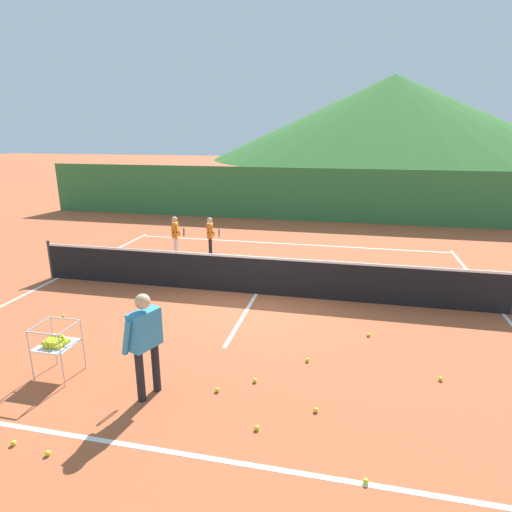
# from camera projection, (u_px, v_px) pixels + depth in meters

# --- Properties ---
(ground_plane) EXTENTS (120.00, 120.00, 0.00)m
(ground_plane) POSITION_uv_depth(u_px,v_px,m) (256.00, 294.00, 10.56)
(ground_plane) COLOR #B25633
(line_baseline_near) EXTENTS (11.21, 0.08, 0.01)m
(line_baseline_near) POSITION_uv_depth(u_px,v_px,m) (163.00, 450.00, 5.37)
(line_baseline_near) COLOR white
(line_baseline_near) RESTS_ON ground
(line_baseline_far) EXTENTS (11.21, 0.08, 0.01)m
(line_baseline_far) POSITION_uv_depth(u_px,v_px,m) (286.00, 244.00, 15.28)
(line_baseline_far) COLOR white
(line_baseline_far) RESTS_ON ground
(line_sideline_west) EXTENTS (0.08, 10.57, 0.01)m
(line_sideline_west) POSITION_uv_depth(u_px,v_px,m) (58.00, 278.00, 11.72)
(line_sideline_west) COLOR white
(line_sideline_west) RESTS_ON ground
(line_sideline_east) EXTENTS (0.08, 10.57, 0.01)m
(line_sideline_east) POSITION_uv_depth(u_px,v_px,m) (503.00, 314.00, 9.41)
(line_sideline_east) COLOR white
(line_sideline_east) RESTS_ON ground
(line_service_center) EXTENTS (0.08, 5.65, 0.01)m
(line_service_center) POSITION_uv_depth(u_px,v_px,m) (256.00, 294.00, 10.56)
(line_service_center) COLOR white
(line_service_center) RESTS_ON ground
(tennis_net) EXTENTS (11.63, 0.08, 1.05)m
(tennis_net) POSITION_uv_depth(u_px,v_px,m) (256.00, 275.00, 10.42)
(tennis_net) COLOR #333338
(tennis_net) RESTS_ON ground
(instructor) EXTENTS (0.48, 0.83, 1.66)m
(instructor) POSITION_uv_depth(u_px,v_px,m) (145.00, 336.00, 6.24)
(instructor) COLOR black
(instructor) RESTS_ON ground
(student_0) EXTENTS (0.53, 0.56, 1.30)m
(student_0) POSITION_uv_depth(u_px,v_px,m) (176.00, 232.00, 13.58)
(student_0) COLOR silver
(student_0) RESTS_ON ground
(student_1) EXTENTS (0.52, 0.55, 1.27)m
(student_1) POSITION_uv_depth(u_px,v_px,m) (210.00, 233.00, 13.55)
(student_1) COLOR black
(student_1) RESTS_ON ground
(ball_cart) EXTENTS (0.58, 0.58, 0.90)m
(ball_cart) POSITION_uv_depth(u_px,v_px,m) (56.00, 342.00, 6.89)
(ball_cart) COLOR #B7B7BC
(ball_cart) RESTS_ON ground
(tennis_ball_0) EXTENTS (0.07, 0.07, 0.07)m
(tennis_ball_0) POSITION_uv_depth(u_px,v_px,m) (217.00, 390.00, 6.58)
(tennis_ball_0) COLOR yellow
(tennis_ball_0) RESTS_ON ground
(tennis_ball_2) EXTENTS (0.07, 0.07, 0.07)m
(tennis_ball_2) POSITION_uv_depth(u_px,v_px,m) (14.00, 443.00, 5.46)
(tennis_ball_2) COLOR yellow
(tennis_ball_2) RESTS_ON ground
(tennis_ball_3) EXTENTS (0.07, 0.07, 0.07)m
(tennis_ball_3) POSITION_uv_depth(u_px,v_px,m) (366.00, 481.00, 4.86)
(tennis_ball_3) COLOR yellow
(tennis_ball_3) RESTS_ON ground
(tennis_ball_4) EXTENTS (0.07, 0.07, 0.07)m
(tennis_ball_4) POSITION_uv_depth(u_px,v_px,m) (307.00, 360.00, 7.44)
(tennis_ball_4) COLOR yellow
(tennis_ball_4) RESTS_ON ground
(tennis_ball_5) EXTENTS (0.07, 0.07, 0.07)m
(tennis_ball_5) POSITION_uv_depth(u_px,v_px,m) (369.00, 335.00, 8.36)
(tennis_ball_5) COLOR yellow
(tennis_ball_5) RESTS_ON ground
(tennis_ball_6) EXTENTS (0.07, 0.07, 0.07)m
(tennis_ball_6) POSITION_uv_depth(u_px,v_px,m) (255.00, 380.00, 6.83)
(tennis_ball_6) COLOR yellow
(tennis_ball_6) RESTS_ON ground
(tennis_ball_7) EXTENTS (0.07, 0.07, 0.07)m
(tennis_ball_7) POSITION_uv_depth(u_px,v_px,m) (316.00, 410.00, 6.11)
(tennis_ball_7) COLOR yellow
(tennis_ball_7) RESTS_ON ground
(tennis_ball_8) EXTENTS (0.07, 0.07, 0.07)m
(tennis_ball_8) POSITION_uv_depth(u_px,v_px,m) (441.00, 379.00, 6.88)
(tennis_ball_8) COLOR yellow
(tennis_ball_8) RESTS_ON ground
(tennis_ball_9) EXTENTS (0.07, 0.07, 0.07)m
(tennis_ball_9) POSITION_uv_depth(u_px,v_px,m) (257.00, 428.00, 5.74)
(tennis_ball_9) COLOR yellow
(tennis_ball_9) RESTS_ON ground
(tennis_ball_10) EXTENTS (0.07, 0.07, 0.07)m
(tennis_ball_10) POSITION_uv_depth(u_px,v_px,m) (63.00, 316.00, 9.22)
(tennis_ball_10) COLOR yellow
(tennis_ball_10) RESTS_ON ground
(tennis_ball_11) EXTENTS (0.07, 0.07, 0.07)m
(tennis_ball_11) POSITION_uv_depth(u_px,v_px,m) (48.00, 453.00, 5.29)
(tennis_ball_11) COLOR yellow
(tennis_ball_11) RESTS_ON ground
(windscreen_fence) EXTENTS (24.66, 0.08, 2.36)m
(windscreen_fence) POSITION_uv_depth(u_px,v_px,m) (301.00, 194.00, 18.97)
(windscreen_fence) COLOR #33753D
(windscreen_fence) RESTS_ON ground
(hill_0) EXTENTS (51.45, 51.45, 11.70)m
(hill_0) POSITION_uv_depth(u_px,v_px,m) (392.00, 117.00, 61.03)
(hill_0) COLOR #2D6628
(hill_0) RESTS_ON ground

